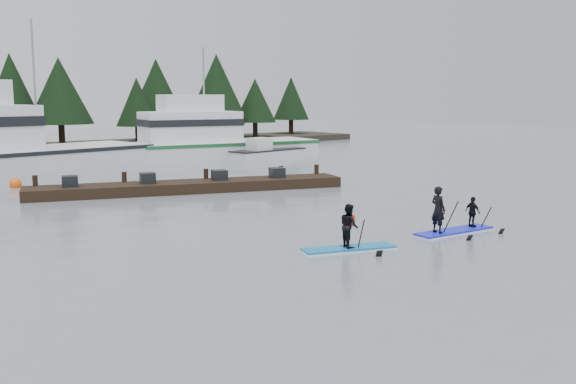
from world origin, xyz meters
TOP-DOWN VIEW (x-y plane):
  - ground at (0.00, 0.00)m, footprint 160.00×160.00m
  - far_shore at (0.00, 42.00)m, footprint 70.00×8.00m
  - treeline at (0.00, 42.00)m, footprint 60.00×4.00m
  - fishing_boat_medium at (11.31, 29.27)m, footprint 16.38×7.17m
  - skiff at (14.17, 25.61)m, footprint 6.44×2.71m
  - floating_dock at (1.08, 14.88)m, footprint 15.02×6.98m
  - buoy_b at (-5.00, 21.87)m, footprint 0.61×0.61m
  - paddleboard_solo at (-1.48, 1.32)m, footprint 2.93×1.65m
  - paddleboard_duo at (2.90, 0.86)m, footprint 3.19×1.27m

SIDE VIEW (x-z plane):
  - ground at x=0.00m, z-range 0.00..0.00m
  - treeline at x=0.00m, z-range -4.00..4.00m
  - buoy_b at x=-5.00m, z-range -0.31..0.31m
  - floating_dock at x=1.08m, z-range 0.00..0.51m
  - far_shore at x=0.00m, z-range 0.00..0.60m
  - skiff at x=14.17m, z-range 0.00..0.73m
  - paddleboard_solo at x=-1.48m, z-range -0.40..1.46m
  - paddleboard_duo at x=2.90m, z-range -0.56..1.65m
  - fishing_boat_medium at x=11.31m, z-range -3.95..5.29m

